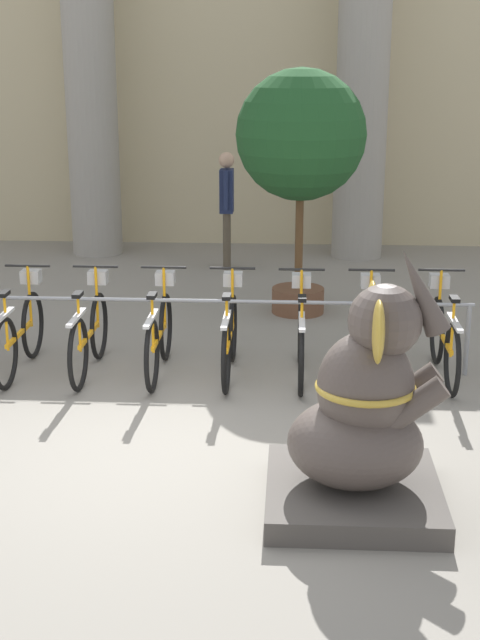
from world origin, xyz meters
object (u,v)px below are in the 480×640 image
(person_pedestrian, at_px, (227,199))
(elephant_statue, at_px, (363,422))
(bicycle_3, at_px, (90,333))
(bicycle_5, at_px, (230,335))
(bicycle_7, at_px, (372,338))
(bicycle_4, at_px, (159,334))
(potted_tree, at_px, (301,141))
(bicycle_2, at_px, (20,332))
(bicycle_6, at_px, (301,337))
(bicycle_8, at_px, (444,338))

(person_pedestrian, bearing_deg, elephant_statue, -78.52)
(bicycle_3, height_order, elephant_statue, elephant_statue)
(bicycle_5, height_order, bicycle_7, same)
(bicycle_3, distance_m, elephant_statue, 3.76)
(bicycle_4, relative_size, bicycle_5, 1.00)
(bicycle_7, bearing_deg, person_pedestrian, 110.91)
(bicycle_3, height_order, potted_tree, potted_tree)
(bicycle_4, height_order, potted_tree, potted_tree)
(bicycle_2, relative_size, bicycle_6, 1.00)
(bicycle_3, relative_size, bicycle_8, 1.00)
(bicycle_5, distance_m, bicycle_8, 2.18)
(potted_tree, bearing_deg, bicycle_2, -140.26)
(elephant_statue, bearing_deg, bicycle_3, 133.71)
(bicycle_7, relative_size, potted_tree, 0.55)
(bicycle_8, xyz_separation_m, elephant_statue, (-1.03, -2.77, 0.24))
(potted_tree, bearing_deg, bicycle_5, -106.57)
(bicycle_3, xyz_separation_m, person_pedestrian, (1.07, 4.81, 0.65))
(bicycle_5, xyz_separation_m, bicycle_6, (0.73, -0.02, 0.00))
(bicycle_8, bearing_deg, bicycle_4, -179.07)
(bicycle_6, xyz_separation_m, bicycle_7, (0.73, 0.02, 0.00))
(bicycle_7, relative_size, elephant_statue, 0.86)
(bicycle_4, bearing_deg, bicycle_2, -179.34)
(bicycle_8, bearing_deg, bicycle_3, -179.16)
(bicycle_2, relative_size, bicycle_7, 1.00)
(bicycle_2, bearing_deg, bicycle_7, 0.33)
(bicycle_8, bearing_deg, bicycle_6, -177.55)
(bicycle_5, bearing_deg, bicycle_8, 1.18)
(bicycle_3, relative_size, bicycle_6, 1.00)
(elephant_statue, bearing_deg, bicycle_4, 124.50)
(bicycle_4, relative_size, person_pedestrian, 0.95)
(bicycle_4, xyz_separation_m, bicycle_8, (2.90, 0.05, 0.00))
(bicycle_7, distance_m, bicycle_8, 0.73)
(bicycle_2, distance_m, person_pedestrian, 5.18)
(bicycle_7, bearing_deg, bicycle_8, 3.38)
(bicycle_4, relative_size, elephant_statue, 0.86)
(bicycle_8, bearing_deg, potted_tree, 122.19)
(bicycle_2, xyz_separation_m, bicycle_3, (0.73, 0.01, 0.00))
(bicycle_5, xyz_separation_m, elephant_statue, (1.14, -2.72, 0.24))
(bicycle_7, distance_m, person_pedestrian, 5.18)
(bicycle_2, height_order, bicycle_7, same)
(bicycle_8, relative_size, potted_tree, 0.55)
(bicycle_2, relative_size, bicycle_5, 1.00)
(potted_tree, bearing_deg, bicycle_4, -121.04)
(bicycle_6, xyz_separation_m, person_pedestrian, (-1.11, 4.82, 0.65))
(elephant_statue, bearing_deg, bicycle_5, 112.80)
(bicycle_6, bearing_deg, bicycle_7, 1.52)
(bicycle_4, relative_size, potted_tree, 0.55)
(bicycle_4, bearing_deg, person_pedestrian, 85.92)
(bicycle_3, xyz_separation_m, elephant_statue, (2.60, -2.71, 0.24))
(bicycle_8, distance_m, person_pedestrian, 5.44)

